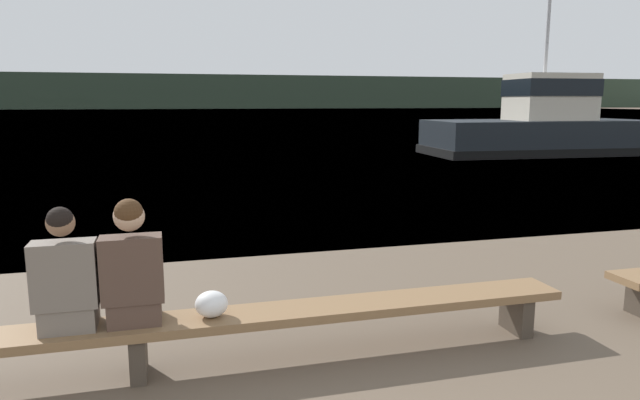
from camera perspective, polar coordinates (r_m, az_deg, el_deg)
The scene contains 7 objects.
water_surface at distance 127.55m, azimuth -15.03°, elevation 8.60°, with size 240.00×240.00×0.00m, color #5684A3.
far_shoreline at distance 165.30m, azimuth -15.16°, elevation 10.41°, with size 600.00×12.00×9.25m, color #2D3D2D.
bench_main at distance 4.68m, azimuth -17.81°, elevation -12.50°, with size 7.24×0.44×0.43m.
person_left at distance 4.58m, azimuth -24.11°, elevation -7.14°, with size 0.45×0.35×0.93m.
person_right at distance 4.52m, azimuth -18.27°, elevation -6.52°, with size 0.45×0.36×0.97m.
shopping_bag at distance 4.61m, azimuth -10.80°, elevation -10.19°, with size 0.26×0.23×0.21m.
tugboat_red at distance 24.62m, azimuth 21.19°, elevation 6.64°, with size 9.10×4.05×5.96m.
Camera 1 is at (-0.52, -0.96, 2.10)m, focal length 32.00 mm.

